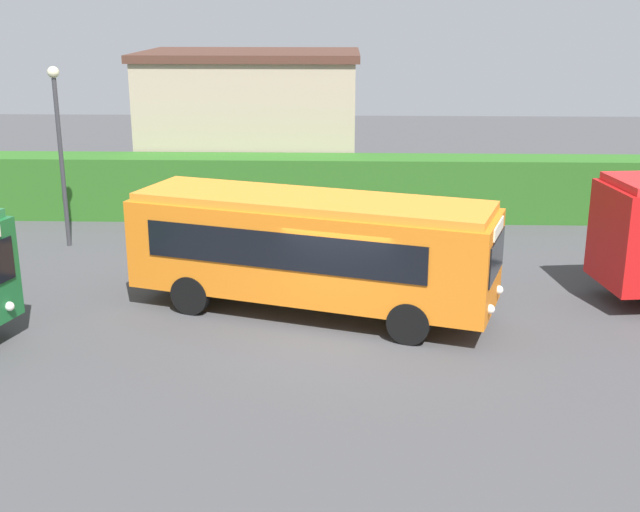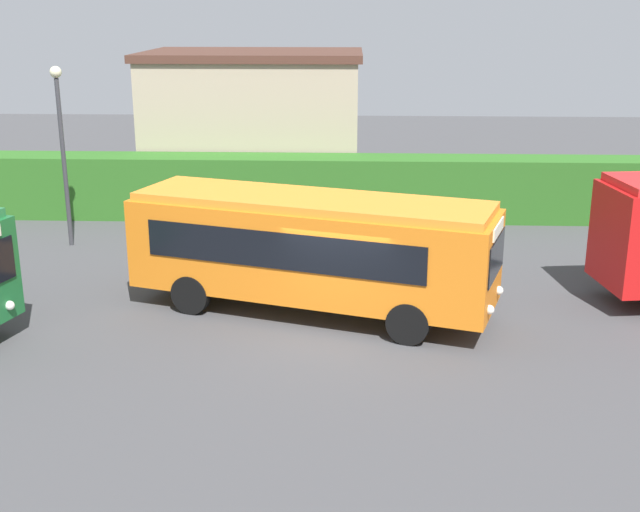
% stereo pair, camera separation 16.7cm
% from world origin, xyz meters
% --- Properties ---
extents(ground_plane, '(80.31, 80.31, 0.00)m').
position_xyz_m(ground_plane, '(0.00, 0.00, 0.00)').
color(ground_plane, '#424244').
extents(bus_orange, '(9.38, 5.18, 2.98)m').
position_xyz_m(bus_orange, '(-0.59, 1.39, 1.73)').
color(bus_orange, orange).
rests_on(bus_orange, ground_plane).
extents(person_center, '(0.43, 0.27, 1.86)m').
position_xyz_m(person_center, '(-0.45, 4.27, 0.99)').
color(person_center, silver).
rests_on(person_center, ground_plane).
extents(hedge_row, '(52.15, 1.69, 2.25)m').
position_xyz_m(hedge_row, '(0.00, 11.02, 1.13)').
color(hedge_row, '#2B6320').
rests_on(hedge_row, ground_plane).
extents(depot_building, '(8.57, 6.38, 5.73)m').
position_xyz_m(depot_building, '(-3.56, 15.03, 2.88)').
color(depot_building, tan).
rests_on(depot_building, ground_plane).
extents(lamppost, '(0.36, 0.36, 5.68)m').
position_xyz_m(lamppost, '(-8.70, 7.12, 3.54)').
color(lamppost, '#38383D').
rests_on(lamppost, ground_plane).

